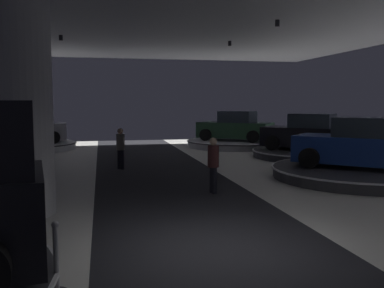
# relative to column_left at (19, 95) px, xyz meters

# --- Properties ---
(ground) EXTENTS (24.00, 44.00, 0.06)m
(ground) POSITION_rel_column_left_xyz_m (3.77, -3.24, -2.77)
(ground) COLOR silver
(column_left) EXTENTS (1.45, 1.45, 5.50)m
(column_left) POSITION_rel_column_left_xyz_m (0.00, 0.00, 0.00)
(column_left) COLOR #ADADB2
(column_left) RESTS_ON ground
(display_platform_mid_right) EXTENTS (5.86, 5.86, 0.37)m
(display_platform_mid_right) POSITION_rel_column_left_xyz_m (10.34, 2.51, -2.54)
(display_platform_mid_right) COLOR #333338
(display_platform_mid_right) RESTS_ON ground
(display_car_mid_right) EXTENTS (4.28, 4.20, 1.71)m
(display_car_mid_right) POSITION_rel_column_left_xyz_m (10.36, 2.49, -1.61)
(display_car_mid_right) COLOR navy
(display_car_mid_right) RESTS_ON display_platform_mid_right
(display_platform_deep_right) EXTENTS (5.60, 5.60, 0.37)m
(display_platform_deep_right) POSITION_rel_column_left_xyz_m (9.41, 13.33, -2.55)
(display_platform_deep_right) COLOR #B7B7BC
(display_platform_deep_right) RESTS_ON ground
(display_car_deep_right) EXTENTS (4.40, 4.04, 1.71)m
(display_car_deep_right) POSITION_rel_column_left_xyz_m (9.44, 13.31, -1.62)
(display_car_deep_right) COLOR #2D5638
(display_car_deep_right) RESTS_ON display_platform_deep_right
(display_platform_far_right) EXTENTS (5.24, 5.24, 0.35)m
(display_platform_far_right) POSITION_rel_column_left_xyz_m (11.33, 8.04, -2.56)
(display_platform_far_right) COLOR #333338
(display_platform_far_right) RESTS_ON ground
(display_car_far_right) EXTENTS (4.31, 4.17, 1.71)m
(display_car_far_right) POSITION_rel_column_left_xyz_m (11.35, 8.02, -1.63)
(display_car_far_right) COLOR black
(display_car_far_right) RESTS_ON display_platform_far_right
(display_platform_deep_left) EXTENTS (5.29, 5.29, 0.36)m
(display_platform_deep_left) POSITION_rel_column_left_xyz_m (-2.21, 14.40, -2.55)
(display_platform_deep_left) COLOR silver
(display_platform_deep_left) RESTS_ON ground
(display_car_deep_left) EXTENTS (4.35, 2.50, 1.71)m
(display_car_deep_left) POSITION_rel_column_left_xyz_m (-2.18, 14.40, -1.62)
(display_car_deep_left) COLOR silver
(display_car_deep_left) RESTS_ON display_platform_deep_left
(visitor_walking_near) EXTENTS (0.32, 0.32, 1.59)m
(visitor_walking_near) POSITION_rel_column_left_xyz_m (4.89, 1.31, -1.84)
(visitor_walking_near) COLOR black
(visitor_walking_near) RESTS_ON ground
(visitor_walking_far) EXTENTS (0.32, 0.32, 1.59)m
(visitor_walking_far) POSITION_rel_column_left_xyz_m (2.51, 6.26, -1.84)
(visitor_walking_far) COLOR black
(visitor_walking_far) RESTS_ON ground
(stanchion_a) EXTENTS (0.28, 0.28, 1.01)m
(stanchion_a) POSITION_rel_column_left_xyz_m (1.16, -4.44, -2.38)
(stanchion_a) COLOR #333338
(stanchion_a) RESTS_ON ground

